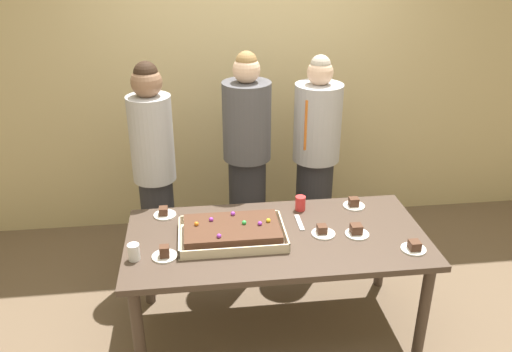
% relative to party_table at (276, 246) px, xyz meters
% --- Properties ---
extents(ground_plane, '(12.00, 12.00, 0.00)m').
position_rel_party_table_xyz_m(ground_plane, '(0.00, 0.00, -0.64)').
color(ground_plane, brown).
extents(interior_back_panel, '(8.00, 0.12, 3.00)m').
position_rel_party_table_xyz_m(interior_back_panel, '(0.00, 1.60, 0.86)').
color(interior_back_panel, '#CCB784').
rests_on(interior_back_panel, ground_plane).
extents(party_table, '(1.87, 0.91, 0.72)m').
position_rel_party_table_xyz_m(party_table, '(0.00, 0.00, 0.00)').
color(party_table, '#47382D').
rests_on(party_table, ground_plane).
extents(sheet_cake, '(0.66, 0.43, 0.11)m').
position_rel_party_table_xyz_m(sheet_cake, '(-0.28, 0.01, 0.12)').
color(sheet_cake, beige).
rests_on(sheet_cake, party_table).
extents(plated_slice_near_left, '(0.15, 0.15, 0.07)m').
position_rel_party_table_xyz_m(plated_slice_near_left, '(0.50, -0.05, 0.10)').
color(plated_slice_near_left, white).
rests_on(plated_slice_near_left, party_table).
extents(plated_slice_near_right, '(0.15, 0.15, 0.06)m').
position_rel_party_table_xyz_m(plated_slice_near_right, '(-0.71, 0.35, 0.10)').
color(plated_slice_near_right, white).
rests_on(plated_slice_near_right, party_table).
extents(plated_slice_far_left, '(0.15, 0.15, 0.06)m').
position_rel_party_table_xyz_m(plated_slice_far_left, '(0.79, -0.26, 0.10)').
color(plated_slice_far_left, white).
rests_on(plated_slice_far_left, party_table).
extents(plated_slice_far_right, '(0.15, 0.15, 0.08)m').
position_rel_party_table_xyz_m(plated_slice_far_right, '(-0.69, -0.16, 0.10)').
color(plated_slice_far_right, white).
rests_on(plated_slice_far_right, party_table).
extents(plated_slice_center_front, '(0.15, 0.15, 0.07)m').
position_rel_party_table_xyz_m(plated_slice_center_front, '(0.59, 0.32, 0.10)').
color(plated_slice_center_front, white).
rests_on(plated_slice_center_front, party_table).
extents(plated_slice_center_back, '(0.15, 0.15, 0.06)m').
position_rel_party_table_xyz_m(plated_slice_center_back, '(0.29, -0.02, 0.10)').
color(plated_slice_center_back, white).
rests_on(plated_slice_center_back, party_table).
extents(drink_cup_nearest, '(0.07, 0.07, 0.10)m').
position_rel_party_table_xyz_m(drink_cup_nearest, '(-0.86, -0.16, 0.13)').
color(drink_cup_nearest, white).
rests_on(drink_cup_nearest, party_table).
extents(drink_cup_middle, '(0.07, 0.07, 0.10)m').
position_rel_party_table_xyz_m(drink_cup_middle, '(0.21, 0.32, 0.13)').
color(drink_cup_middle, red).
rests_on(drink_cup_middle, party_table).
extents(cake_server_utensil, '(0.03, 0.20, 0.01)m').
position_rel_party_table_xyz_m(cake_server_utensil, '(0.17, 0.14, 0.08)').
color(cake_server_utensil, silver).
rests_on(cake_server_utensil, party_table).
extents(person_serving_front, '(0.36, 0.36, 1.70)m').
position_rel_party_table_xyz_m(person_serving_front, '(-0.09, 0.84, 0.24)').
color(person_serving_front, '#28282D').
rests_on(person_serving_front, ground_plane).
extents(person_green_shirt_behind, '(0.31, 0.31, 1.67)m').
position_rel_party_table_xyz_m(person_green_shirt_behind, '(-0.78, 0.77, 0.24)').
color(person_green_shirt_behind, '#28282D').
rests_on(person_green_shirt_behind, ground_plane).
extents(person_striped_tie_right, '(0.36, 0.36, 1.65)m').
position_rel_party_table_xyz_m(person_striped_tie_right, '(0.45, 0.89, 0.21)').
color(person_striped_tie_right, '#28282D').
rests_on(person_striped_tie_right, ground_plane).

